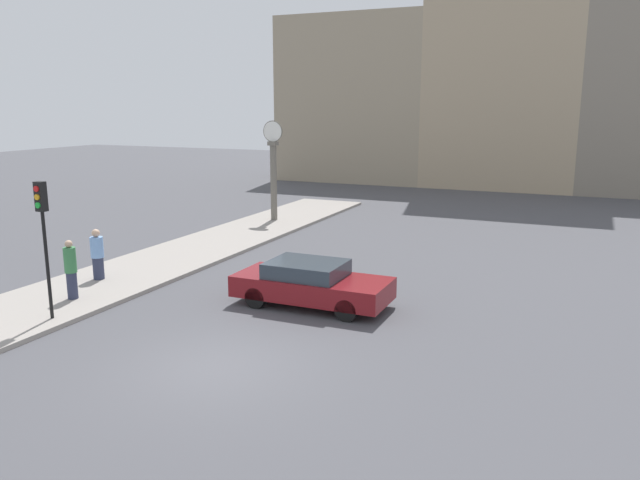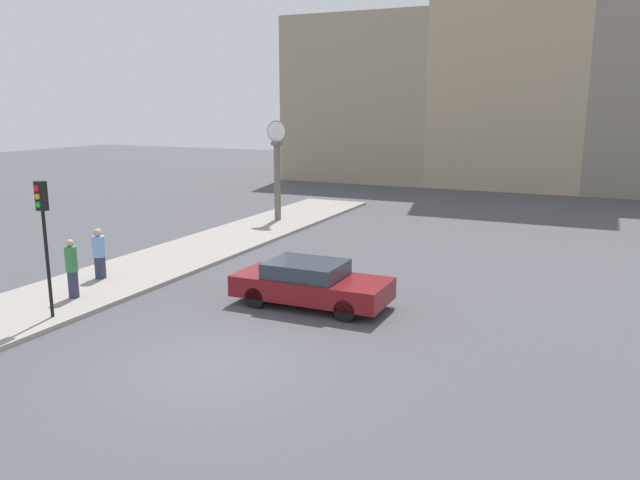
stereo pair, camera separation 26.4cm
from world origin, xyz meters
TOP-DOWN VIEW (x-y plane):
  - ground_plane at (0.00, 0.00)m, footprint 120.00×120.00m
  - sidewalk_corner at (-6.81, 10.43)m, footprint 3.68×24.86m
  - building_row at (0.38, 34.00)m, footprint 30.40×5.00m
  - sedan_car at (0.12, 4.72)m, footprint 4.44×1.87m
  - traffic_light_near at (-5.54, 0.64)m, footprint 0.26×0.24m
  - street_clock at (-6.96, 15.84)m, footprint 1.02×0.41m
  - pedestrian_blue_stripe at (-7.15, 4.09)m, footprint 0.41×0.41m
  - pedestrian_green_hoodie at (-6.33, 2.17)m, footprint 0.35×0.35m

SIDE VIEW (x-z plane):
  - ground_plane at x=0.00m, z-range 0.00..0.00m
  - sidewalk_corner at x=-6.81m, z-range 0.00..0.13m
  - sedan_car at x=0.12m, z-range 0.02..1.31m
  - pedestrian_blue_stripe at x=-7.15m, z-range 0.12..1.76m
  - pedestrian_green_hoodie at x=-6.33m, z-range 0.13..1.87m
  - street_clock at x=-6.96m, z-range 0.14..4.93m
  - traffic_light_near at x=-5.54m, z-range 0.92..4.54m
  - building_row at x=0.38m, z-range -1.99..17.58m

